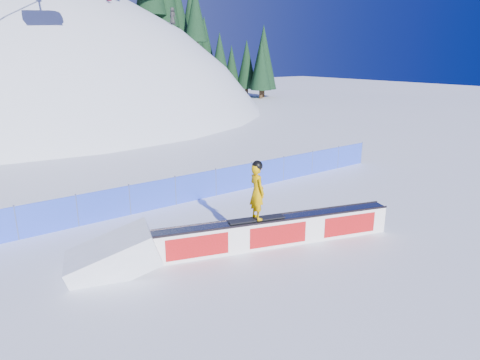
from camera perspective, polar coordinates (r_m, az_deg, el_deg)
ground at (r=15.15m, az=3.01°, el=-7.16°), size 160.00×160.00×0.00m
snow_hill at (r=58.61m, az=-24.60°, el=-9.39°), size 64.00×64.00×64.00m
treeline at (r=61.19m, az=-5.20°, el=19.98°), size 24.59×11.68×20.07m
safety_fence at (r=18.41m, az=-5.84°, el=-0.88°), size 22.05×0.05×1.30m
rail_box at (r=14.13m, az=4.69°, el=-6.85°), size 8.00×2.99×0.98m
snow_ramp at (r=13.32m, az=-16.45°, el=-11.34°), size 3.06×2.40×1.67m
snowboarder at (r=13.39m, az=2.28°, el=-1.50°), size 1.88×0.88×1.94m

